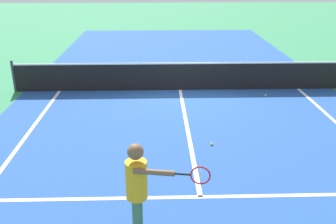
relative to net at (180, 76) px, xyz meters
name	(u,v)px	position (x,y,z in m)	size (l,w,h in m)	color
ground_plane	(180,90)	(0.00, 0.00, -0.49)	(60.00, 60.00, 0.00)	#337F51
court_surface_inbounds	(180,90)	(0.00, 0.00, -0.49)	(10.62, 24.40, 0.00)	#234C93
line_service_near	(200,197)	(0.00, -6.40, -0.49)	(8.22, 0.10, 0.01)	white
line_center_service	(187,128)	(0.00, -3.20, -0.49)	(0.10, 6.40, 0.01)	white
net	(180,76)	(0.00, 0.00, 0.00)	(11.27, 0.09, 1.07)	#33383D
player_near	(138,184)	(-1.08, -7.64, 0.59)	(1.19, 0.65, 1.73)	#3F7247
tennis_ball_near_net	(266,95)	(2.76, -0.74, -0.46)	(0.07, 0.07, 0.07)	#CCE033
tennis_ball_mid_court	(212,144)	(0.51, -4.25, -0.46)	(0.07, 0.07, 0.07)	#CCE033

